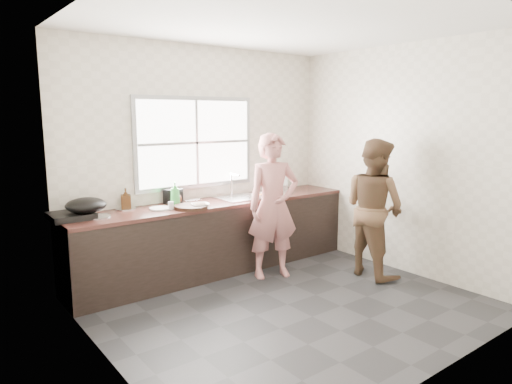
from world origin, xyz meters
TOP-DOWN VIEW (x-y plane):
  - floor at (0.00, 0.00)m, footprint 3.60×3.20m
  - ceiling at (0.00, 0.00)m, footprint 3.60×3.20m
  - wall_back at (0.00, 1.60)m, footprint 3.60×0.01m
  - wall_left at (-1.80, 0.00)m, footprint 0.01×3.20m
  - wall_right at (1.80, 0.00)m, footprint 0.01×3.20m
  - wall_front at (0.00, -1.60)m, footprint 3.60×0.01m
  - cabinet at (0.00, 1.29)m, footprint 3.60×0.62m
  - countertop at (0.00, 1.29)m, footprint 3.60×0.64m
  - sink at (0.35, 1.29)m, footprint 0.55×0.45m
  - faucet at (0.35, 1.49)m, footprint 0.02×0.02m
  - window_frame at (-0.10, 1.59)m, footprint 1.60×0.05m
  - window_glazing at (-0.10, 1.57)m, footprint 1.50×0.01m
  - woman at (0.42, 0.74)m, footprint 0.66×0.54m
  - person_side at (1.39, 0.06)m, footprint 0.67×0.83m
  - cutting_board at (-0.45, 1.11)m, footprint 0.47×0.47m
  - cleaver at (-0.30, 1.34)m, footprint 0.21×0.14m
  - bowl_mince at (-0.35, 1.08)m, footprint 0.25×0.25m
  - bowl_crabs at (0.53, 1.08)m, footprint 0.22×0.22m
  - bowl_held at (0.53, 1.18)m, footprint 0.19×0.19m
  - black_pot at (-0.46, 1.52)m, footprint 0.31×0.31m
  - plate_food at (-0.74, 1.27)m, footprint 0.25×0.25m
  - bottle_green at (-0.53, 1.33)m, footprint 0.14×0.14m
  - bottle_brown_tall at (-1.03, 1.52)m, footprint 0.12×0.12m
  - bottle_brown_short at (-0.46, 1.44)m, footprint 0.13×0.13m
  - glass_jar at (-0.66, 1.19)m, footprint 0.07×0.07m
  - burner at (-1.65, 1.40)m, footprint 0.41×0.41m
  - wok at (-1.52, 1.32)m, footprint 0.52×0.52m
  - dish_rack at (1.02, 1.52)m, footprint 0.40×0.29m
  - pot_lid_left at (-1.42, 1.30)m, footprint 0.35×0.35m
  - pot_lid_right at (-1.04, 1.52)m, footprint 0.25×0.25m

SIDE VIEW (x-z plane):
  - floor at x=0.00m, z-range -0.01..0.00m
  - cabinet at x=0.00m, z-range 0.00..0.82m
  - woman at x=0.42m, z-range 0.00..1.57m
  - person_side at x=1.39m, z-range 0.00..1.62m
  - countertop at x=0.00m, z-range 0.82..0.86m
  - sink at x=0.35m, z-range 0.85..0.88m
  - pot_lid_right at x=-1.04m, z-range 0.86..0.87m
  - pot_lid_left at x=-1.42m, z-range 0.86..0.87m
  - plate_food at x=-0.74m, z-range 0.86..0.88m
  - cutting_board at x=-0.45m, z-range 0.86..0.90m
  - bowl_mince at x=-0.35m, z-range 0.86..0.91m
  - bowl_crabs at x=0.53m, z-range 0.86..0.92m
  - bowl_held at x=0.53m, z-range 0.86..0.92m
  - burner at x=-1.65m, z-range 0.86..0.92m
  - cleaver at x=-0.30m, z-range 0.90..0.91m
  - glass_jar at x=-0.66m, z-range 0.86..0.95m
  - bottle_brown_short at x=-0.46m, z-range 0.86..1.02m
  - black_pot at x=-0.46m, z-range 0.86..1.03m
  - bottle_brown_tall at x=-1.03m, z-range 0.86..1.07m
  - wok at x=-1.52m, z-range 0.92..1.07m
  - bottle_green at x=-0.53m, z-range 0.86..1.14m
  - dish_rack at x=1.02m, z-range 0.86..1.15m
  - faucet at x=0.35m, z-range 0.86..1.16m
  - wall_back at x=0.00m, z-range 0.00..2.70m
  - wall_left at x=-1.80m, z-range 0.00..2.70m
  - wall_right at x=1.80m, z-range 0.00..2.70m
  - wall_front at x=0.00m, z-range 0.00..2.70m
  - window_glazing at x=-0.10m, z-range 1.05..2.05m
  - window_frame at x=-0.10m, z-range 1.00..2.10m
  - ceiling at x=0.00m, z-range 2.70..2.71m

